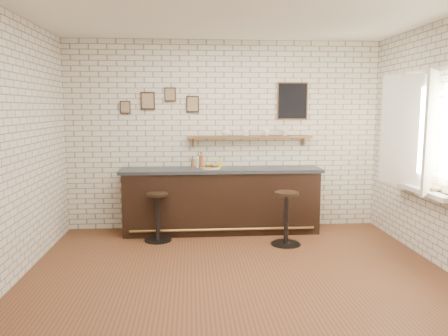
{
  "coord_description": "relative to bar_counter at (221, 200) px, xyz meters",
  "views": [
    {
      "loc": [
        -0.53,
        -5.0,
        1.94
      ],
      "look_at": [
        -0.08,
        0.9,
        1.13
      ],
      "focal_mm": 35.0,
      "sensor_mm": 36.0,
      "label": 1
    }
  ],
  "objects": [
    {
      "name": "ground",
      "position": [
        0.06,
        -1.7,
        -0.51
      ],
      "size": [
        5.0,
        5.0,
        0.0
      ],
      "primitive_type": "plane",
      "color": "brown",
      "rests_on": "ground"
    },
    {
      "name": "bar_counter",
      "position": [
        0.0,
        0.0,
        0.0
      ],
      "size": [
        3.1,
        0.65,
        1.01
      ],
      "color": "black",
      "rests_on": "ground"
    },
    {
      "name": "sandwich_plate",
      "position": [
        -0.16,
        -0.02,
        0.51
      ],
      "size": [
        0.28,
        0.28,
        0.01
      ],
      "primitive_type": "cylinder",
      "color": "white",
      "rests_on": "bar_counter"
    },
    {
      "name": "ciabatta_sandwich",
      "position": [
        -0.15,
        -0.02,
        0.55
      ],
      "size": [
        0.23,
        0.15,
        0.07
      ],
      "color": "tan",
      "rests_on": "sandwich_plate"
    },
    {
      "name": "potato_chips",
      "position": [
        -0.18,
        -0.02,
        0.52
      ],
      "size": [
        0.27,
        0.18,
        0.0
      ],
      "color": "gold",
      "rests_on": "sandwich_plate"
    },
    {
      "name": "bitters_bottle_brown",
      "position": [
        -0.45,
        0.13,
        0.58
      ],
      "size": [
        0.06,
        0.06,
        0.18
      ],
      "color": "brown",
      "rests_on": "bar_counter"
    },
    {
      "name": "bitters_bottle_white",
      "position": [
        -0.37,
        0.13,
        0.58
      ],
      "size": [
        0.05,
        0.05,
        0.2
      ],
      "color": "beige",
      "rests_on": "bar_counter"
    },
    {
      "name": "bitters_bottle_amber",
      "position": [
        -0.31,
        0.13,
        0.6
      ],
      "size": [
        0.06,
        0.06,
        0.24
      ],
      "color": "#914817",
      "rests_on": "bar_counter"
    },
    {
      "name": "condiment_bottle_yellow",
      "position": [
        -0.01,
        0.13,
        0.57
      ],
      "size": [
        0.05,
        0.05,
        0.17
      ],
      "color": "yellow",
      "rests_on": "bar_counter"
    },
    {
      "name": "bar_stool_left",
      "position": [
        -0.97,
        -0.41,
        -0.12
      ],
      "size": [
        0.4,
        0.4,
        0.71
      ],
      "color": "black",
      "rests_on": "ground"
    },
    {
      "name": "bar_stool_right",
      "position": [
        0.87,
        -0.73,
        -0.1
      ],
      "size": [
        0.42,
        0.42,
        0.76
      ],
      "color": "black",
      "rests_on": "ground"
    },
    {
      "name": "wall_shelf",
      "position": [
        0.46,
        0.2,
        0.97
      ],
      "size": [
        2.0,
        0.18,
        0.18
      ],
      "color": "brown",
      "rests_on": "ground"
    },
    {
      "name": "shelf_cup_a",
      "position": [
        0.09,
        0.2,
        1.04
      ],
      "size": [
        0.14,
        0.14,
        0.09
      ],
      "primitive_type": "imported",
      "rotation": [
        0.0,
        0.0,
        0.27
      ],
      "color": "white",
      "rests_on": "wall_shelf"
    },
    {
      "name": "shelf_cup_b",
      "position": [
        0.4,
        0.2,
        1.04
      ],
      "size": [
        0.13,
        0.13,
        0.09
      ],
      "primitive_type": "imported",
      "rotation": [
        0.0,
        0.0,
        1.02
      ],
      "color": "white",
      "rests_on": "wall_shelf"
    },
    {
      "name": "shelf_cup_c",
      "position": [
        0.73,
        0.2,
        1.04
      ],
      "size": [
        0.15,
        0.15,
        0.09
      ],
      "primitive_type": "imported",
      "rotation": [
        0.0,
        0.0,
        1.28
      ],
      "color": "white",
      "rests_on": "wall_shelf"
    },
    {
      "name": "shelf_cup_d",
      "position": [
        1.04,
        0.2,
        1.04
      ],
      "size": [
        0.1,
        0.1,
        0.09
      ],
      "primitive_type": "imported",
      "rotation": [
        0.0,
        0.0,
        0.03
      ],
      "color": "white",
      "rests_on": "wall_shelf"
    },
    {
      "name": "back_wall_decor",
      "position": [
        0.29,
        0.28,
        1.54
      ],
      "size": [
        2.96,
        0.02,
        0.56
      ],
      "color": "black",
      "rests_on": "ground"
    },
    {
      "name": "window_sill",
      "position": [
        2.46,
        -1.4,
        0.39
      ],
      "size": [
        0.2,
        1.35,
        0.06
      ],
      "color": "white",
      "rests_on": "ground"
    },
    {
      "name": "casement_window",
      "position": [
        2.42,
        -1.4,
        1.14
      ],
      "size": [
        0.4,
        1.3,
        1.56
      ],
      "color": "white",
      "rests_on": "ground"
    },
    {
      "name": "book_lower",
      "position": [
        2.44,
        -1.59,
        0.43
      ],
      "size": [
        0.21,
        0.25,
        0.02
      ],
      "primitive_type": "imported",
      "rotation": [
        0.0,
        0.0,
        0.2
      ],
      "color": "tan",
      "rests_on": "window_sill"
    },
    {
      "name": "book_upper",
      "position": [
        2.44,
        -1.58,
        0.45
      ],
      "size": [
        0.2,
        0.26,
        0.02
      ],
      "primitive_type": "imported",
      "rotation": [
        0.0,
        0.0,
        0.1
      ],
      "color": "tan",
      "rests_on": "book_lower"
    }
  ]
}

